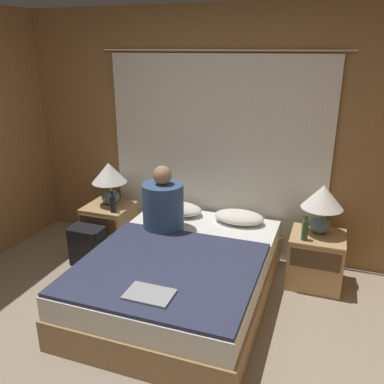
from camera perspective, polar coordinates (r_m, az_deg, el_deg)
The scene contains 16 objects.
ground_plane at distance 3.06m, azimuth -8.70°, elevation -24.16°, with size 16.00×16.00×0.00m, color gray.
wall_back at distance 4.21m, azimuth 3.69°, elevation 7.89°, with size 4.37×0.06×2.50m.
curtain_panel at distance 4.20m, azimuth 3.38°, elevation 4.91°, with size 2.47×0.03×2.08m.
bed at distance 3.62m, azimuth -1.59°, elevation -11.71°, with size 1.47×1.95×0.46m.
nightstand_left at distance 4.56m, azimuth -11.47°, elevation -4.77°, with size 0.48×0.46×0.49m.
nightstand_right at distance 3.99m, azimuth 16.96°, elevation -9.03°, with size 0.48×0.46×0.49m.
lamp_left at distance 4.42m, azimuth -11.54°, elevation 2.11°, with size 0.37×0.37×0.46m.
lamp_right at distance 3.82m, azimuth 17.84°, elevation -1.26°, with size 0.37×0.37×0.46m.
pillow_left at distance 4.24m, azimuth -1.90°, elevation -2.39°, with size 0.50×0.31×0.12m.
pillow_right at distance 4.06m, azimuth 6.61°, elevation -3.52°, with size 0.50×0.31×0.12m.
blanket_on_bed at distance 3.26m, azimuth -3.53°, elevation -10.55°, with size 1.41×1.30×0.03m.
person_left_in_bed at distance 3.84m, azimuth -4.08°, elevation -1.77°, with size 0.39×0.39×0.63m.
beer_bottle_on_left_stand at distance 4.26m, azimuth -11.07°, elevation -1.60°, with size 0.06×0.06×0.23m.
beer_bottle_on_right_stand at distance 3.72m, azimuth 15.57°, elevation -5.14°, with size 0.06×0.06×0.24m.
laptop_on_bed at distance 2.91m, azimuth -6.00°, elevation -14.10°, with size 0.33×0.22×0.02m.
backpack_on_floor at distance 4.27m, azimuth -14.45°, elevation -7.06°, with size 0.35×0.22×0.41m.
Camera 1 is at (1.13, -1.91, 2.11)m, focal length 38.00 mm.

